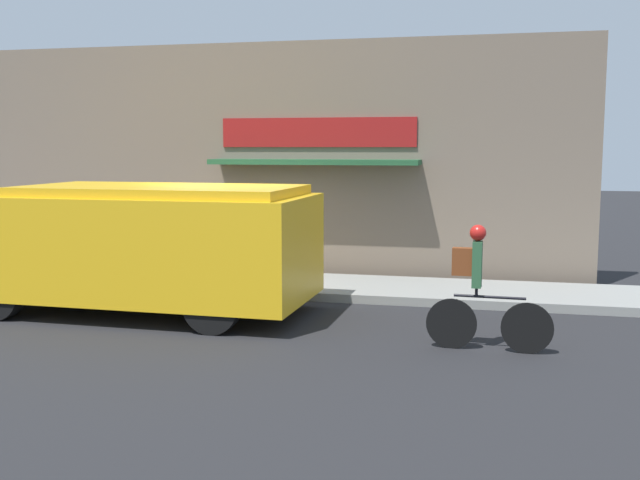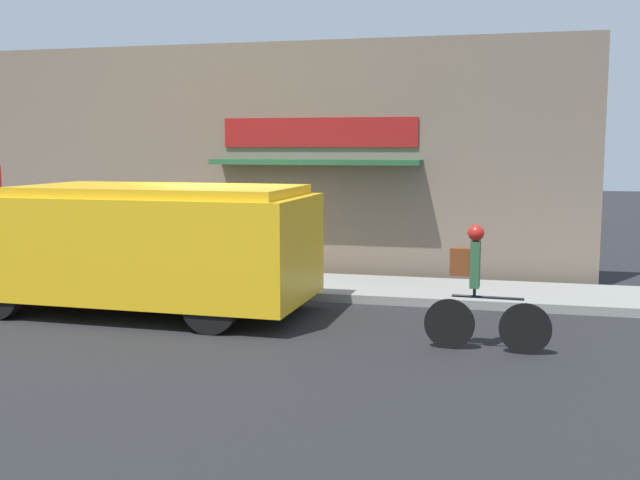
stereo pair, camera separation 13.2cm
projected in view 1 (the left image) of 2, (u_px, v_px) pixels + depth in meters
The scene contains 5 objects.
ground_plane at pixel (228, 298), 13.20m from camera, with size 70.00×70.00×0.00m, color #232326.
sidewalk at pixel (246, 283), 14.17m from camera, with size 28.00×2.02×0.15m.
storefront at pixel (268, 160), 15.21m from camera, with size 12.90×0.89×4.72m.
school_bus at pixel (146, 245), 11.88m from camera, with size 5.79×2.88×2.04m.
cyclist at pixel (480, 290), 9.71m from camera, with size 1.63×0.21×1.65m.
Camera 1 is at (4.54, -12.26, 2.66)m, focal length 42.00 mm.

